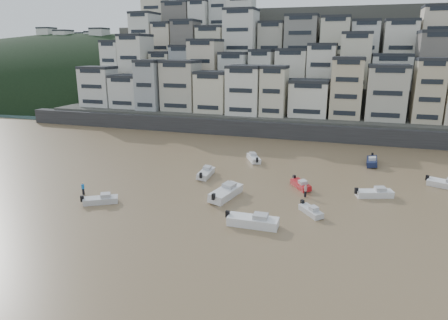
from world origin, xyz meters
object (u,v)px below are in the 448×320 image
(boat_d, at_px, (375,192))
(boat_j, at_px, (101,199))
(boat_b, at_px, (311,210))
(boat_f, at_px, (206,172))
(boat_c, at_px, (226,191))
(boat_h, at_px, (254,157))
(boat_g, at_px, (446,183))
(boat_a, at_px, (253,219))
(boat_e, at_px, (301,184))
(person_pink, at_px, (305,191))
(person_blue, at_px, (83,188))
(boat_i, at_px, (372,160))

(boat_d, bearing_deg, boat_j, -177.44)
(boat_b, xyz_separation_m, boat_f, (-17.31, 10.03, 0.17))
(boat_c, relative_size, boat_f, 1.27)
(boat_b, bearing_deg, boat_h, 172.09)
(boat_g, bearing_deg, boat_a, -116.06)
(boat_f, bearing_deg, boat_c, -146.70)
(boat_e, bearing_deg, boat_d, 53.69)
(boat_d, bearing_deg, person_pink, 178.48)
(boat_g, relative_size, boat_j, 1.10)
(boat_c, xyz_separation_m, person_pink, (10.19, 3.61, -0.08))
(boat_a, xyz_separation_m, boat_h, (-6.34, 26.36, -0.15))
(boat_b, height_order, boat_g, boat_g)
(boat_a, xyz_separation_m, boat_d, (13.53, 14.04, -0.14))
(boat_j, bearing_deg, boat_h, 30.98)
(boat_d, relative_size, boat_f, 0.98)
(person_pink, bearing_deg, person_blue, -163.92)
(boat_c, bearing_deg, boat_h, 13.59)
(boat_a, xyz_separation_m, person_pink, (4.58, 11.23, 0.00))
(boat_e, xyz_separation_m, boat_f, (-14.90, 0.87, 0.10))
(person_blue, height_order, person_pink, same)
(boat_f, bearing_deg, boat_h, -27.88)
(boat_a, bearing_deg, person_pink, 67.47)
(boat_f, bearing_deg, boat_i, -62.37)
(boat_b, bearing_deg, boat_d, 100.27)
(boat_h, xyz_separation_m, person_pink, (10.91, -15.13, 0.15))
(boat_a, bearing_deg, boat_b, 42.13)
(boat_g, xyz_separation_m, person_blue, (-48.27, -18.35, 0.15))
(boat_c, distance_m, person_blue, 19.76)
(boat_e, relative_size, boat_f, 0.86)
(boat_f, bearing_deg, boat_j, 145.32)
(boat_h, bearing_deg, boat_j, 123.96)
(boat_d, xyz_separation_m, boat_i, (0.23, 16.33, 0.05))
(boat_g, height_order, person_pink, person_pink)
(boat_a, height_order, boat_h, boat_a)
(boat_j, distance_m, person_pink, 27.25)
(boat_h, bearing_deg, boat_b, -176.81)
(boat_g, bearing_deg, boat_b, -116.25)
(boat_c, bearing_deg, boat_b, -89.35)
(boat_c, xyz_separation_m, boat_j, (-14.91, -6.98, -0.30))
(boat_h, distance_m, person_pink, 18.66)
(boat_f, xyz_separation_m, boat_g, (34.88, 5.66, -0.03))
(boat_a, relative_size, person_blue, 3.65)
(boat_c, xyz_separation_m, boat_d, (19.15, 6.42, -0.22))
(boat_c, distance_m, person_pink, 10.82)
(boat_a, distance_m, boat_c, 9.47)
(boat_g, distance_m, person_pink, 21.35)
(boat_c, xyz_separation_m, boat_i, (19.38, 22.75, -0.17))
(boat_a, height_order, boat_c, boat_c)
(boat_h, height_order, person_pink, person_pink)
(boat_g, bearing_deg, person_blue, -137.20)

